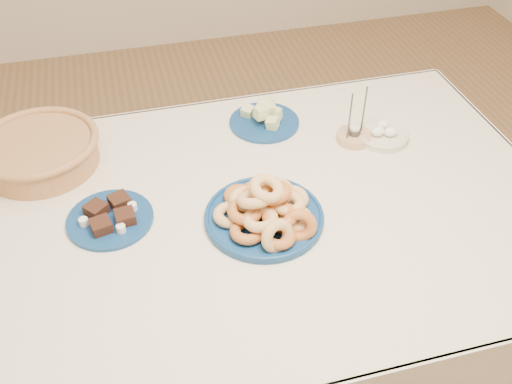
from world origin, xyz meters
TOP-DOWN VIEW (x-y plane):
  - ground at (0.00, 0.00)m, footprint 5.00×5.00m
  - dining_table at (0.00, 0.00)m, footprint 1.71×1.11m
  - donut_platter at (0.02, -0.06)m, footprint 0.37×0.37m
  - melon_plate at (0.14, 0.38)m, footprint 0.29×0.29m
  - brownie_plate at (-0.37, 0.05)m, footprint 0.30×0.30m
  - wicker_basket at (-0.55, 0.34)m, footprint 0.40×0.40m
  - candle_holder at (0.38, 0.22)m, footprint 0.14×0.14m
  - egg_bowl at (0.47, 0.20)m, footprint 0.17×0.17m

SIDE VIEW (x-z plane):
  - ground at x=0.00m, z-range 0.00..0.00m
  - dining_table at x=0.00m, z-range 0.27..1.02m
  - brownie_plate at x=-0.37m, z-range 0.74..0.78m
  - candle_holder at x=0.38m, z-range 0.68..0.86m
  - egg_bowl at x=0.47m, z-range 0.74..0.79m
  - melon_plate at x=0.14m, z-range 0.73..0.81m
  - donut_platter at x=0.02m, z-range 0.71..0.86m
  - wicker_basket at x=-0.55m, z-range 0.75..0.85m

